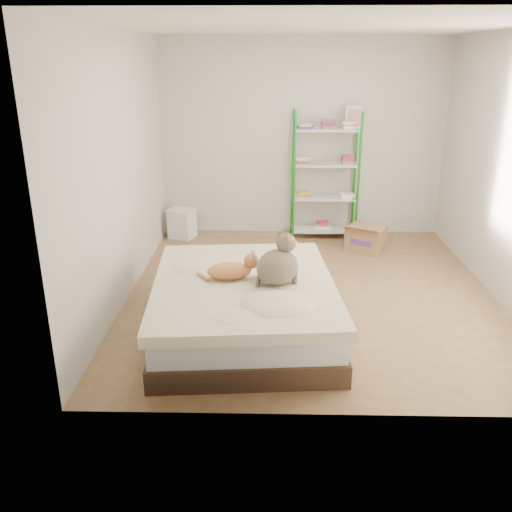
{
  "coord_description": "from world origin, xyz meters",
  "views": [
    {
      "loc": [
        -0.46,
        -5.26,
        2.35
      ],
      "look_at": [
        -0.57,
        -0.6,
        0.62
      ],
      "focal_mm": 38.0,
      "sensor_mm": 36.0,
      "label": 1
    }
  ],
  "objects_px": {
    "cardboard_box": "(366,238)",
    "white_bin": "(182,223)",
    "bed": "(244,307)",
    "orange_cat": "(229,269)",
    "grey_cat": "(277,260)",
    "shelf_unit": "(326,173)"
  },
  "relations": [
    {
      "from": "grey_cat",
      "to": "shelf_unit",
      "type": "relative_size",
      "value": 0.26
    },
    {
      "from": "bed",
      "to": "white_bin",
      "type": "distance_m",
      "value": 2.86
    },
    {
      "from": "bed",
      "to": "grey_cat",
      "type": "bearing_deg",
      "value": -17.61
    },
    {
      "from": "cardboard_box",
      "to": "white_bin",
      "type": "relative_size",
      "value": 1.39
    },
    {
      "from": "bed",
      "to": "white_bin",
      "type": "bearing_deg",
      "value": 105.24
    },
    {
      "from": "shelf_unit",
      "to": "grey_cat",
      "type": "bearing_deg",
      "value": -103.48
    },
    {
      "from": "shelf_unit",
      "to": "orange_cat",
      "type": "bearing_deg",
      "value": -111.97
    },
    {
      "from": "bed",
      "to": "cardboard_box",
      "type": "bearing_deg",
      "value": 52.17
    },
    {
      "from": "grey_cat",
      "to": "shelf_unit",
      "type": "height_order",
      "value": "shelf_unit"
    },
    {
      "from": "bed",
      "to": "shelf_unit",
      "type": "bearing_deg",
      "value": 66.27
    },
    {
      "from": "bed",
      "to": "shelf_unit",
      "type": "xyz_separation_m",
      "value": [
        0.97,
        2.78,
        0.64
      ]
    },
    {
      "from": "orange_cat",
      "to": "bed",
      "type": "bearing_deg",
      "value": -29.36
    },
    {
      "from": "orange_cat",
      "to": "shelf_unit",
      "type": "height_order",
      "value": "shelf_unit"
    },
    {
      "from": "grey_cat",
      "to": "bed",
      "type": "bearing_deg",
      "value": 50.4
    },
    {
      "from": "bed",
      "to": "cardboard_box",
      "type": "relative_size",
      "value": 3.5
    },
    {
      "from": "orange_cat",
      "to": "white_bin",
      "type": "bearing_deg",
      "value": 98.72
    },
    {
      "from": "orange_cat",
      "to": "grey_cat",
      "type": "relative_size",
      "value": 1.02
    },
    {
      "from": "orange_cat",
      "to": "white_bin",
      "type": "xyz_separation_m",
      "value": [
        -0.83,
        2.64,
        -0.39
      ]
    },
    {
      "from": "grey_cat",
      "to": "cardboard_box",
      "type": "relative_size",
      "value": 0.77
    },
    {
      "from": "orange_cat",
      "to": "white_bin",
      "type": "height_order",
      "value": "orange_cat"
    },
    {
      "from": "bed",
      "to": "cardboard_box",
      "type": "distance_m",
      "value": 2.66
    },
    {
      "from": "orange_cat",
      "to": "cardboard_box",
      "type": "relative_size",
      "value": 0.78
    }
  ]
}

